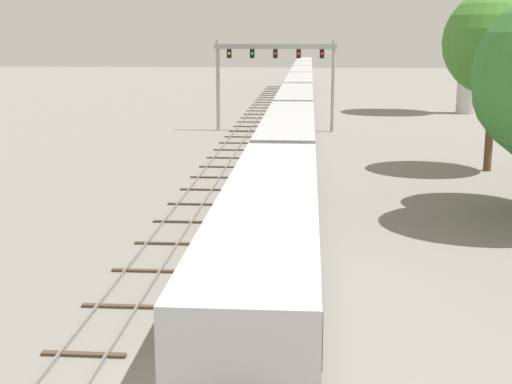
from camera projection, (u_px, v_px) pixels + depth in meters
track_main at (298, 124)px, 78.10m from camera, size 2.60×200.00×0.16m
track_near at (226, 154)px, 59.00m from camera, size 2.60×160.00×0.16m
passenger_train at (299, 95)px, 84.73m from camera, size 3.04×147.18×4.80m
signal_gantry at (275, 65)px, 71.94m from camera, size 12.10×0.49×8.99m
trackside_tree_mid at (496, 43)px, 50.01m from camera, size 7.29×7.29×12.64m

